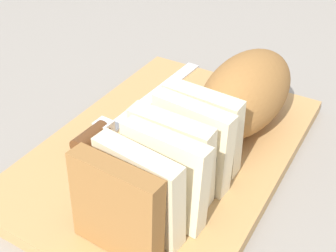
{
  "coord_description": "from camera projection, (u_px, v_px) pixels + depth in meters",
  "views": [
    {
      "loc": [
        0.36,
        0.22,
        0.36
      ],
      "look_at": [
        0.0,
        0.0,
        0.05
      ],
      "focal_mm": 45.96,
      "sensor_mm": 36.0,
      "label": 1
    }
  ],
  "objects": [
    {
      "name": "ground_plane",
      "position": [
        168.0,
        156.0,
        0.55
      ],
      "size": [
        3.0,
        3.0,
        0.0
      ],
      "primitive_type": "plane",
      "color": "gray"
    },
    {
      "name": "cutting_board",
      "position": [
        168.0,
        151.0,
        0.55
      ],
      "size": [
        0.41,
        0.29,
        0.02
      ],
      "primitive_type": "cube",
      "rotation": [
        0.0,
        0.0,
        0.02
      ],
      "color": "tan",
      "rests_on": "ground_plane"
    },
    {
      "name": "bread_loaf",
      "position": [
        218.0,
        118.0,
        0.5
      ],
      "size": [
        0.35,
        0.12,
        0.1
      ],
      "rotation": [
        0.0,
        0.0,
        -0.07
      ],
      "color": "#996633",
      "rests_on": "cutting_board"
    },
    {
      "name": "bread_knife",
      "position": [
        112.0,
        124.0,
        0.56
      ],
      "size": [
        0.28,
        0.03,
        0.02
      ],
      "rotation": [
        0.0,
        0.0,
        3.11
      ],
      "color": "silver",
      "rests_on": "cutting_board"
    },
    {
      "name": "crumb_near_knife",
      "position": [
        182.0,
        150.0,
        0.53
      ],
      "size": [
        0.0,
        0.0,
        0.0
      ],
      "primitive_type": "sphere",
      "color": "#996633",
      "rests_on": "cutting_board"
    },
    {
      "name": "crumb_near_loaf",
      "position": [
        107.0,
        163.0,
        0.51
      ],
      "size": [
        0.0,
        0.0,
        0.0
      ],
      "primitive_type": "sphere",
      "color": "#996633",
      "rests_on": "cutting_board"
    },
    {
      "name": "crumb_stray_left",
      "position": [
        179.0,
        123.0,
        0.57
      ],
      "size": [
        0.01,
        0.01,
        0.01
      ],
      "primitive_type": "sphere",
      "color": "#996633",
      "rests_on": "cutting_board"
    },
    {
      "name": "crumb_stray_right",
      "position": [
        179.0,
        143.0,
        0.54
      ],
      "size": [
        0.01,
        0.01,
        0.01
      ],
      "primitive_type": "sphere",
      "color": "#996633",
      "rests_on": "cutting_board"
    }
  ]
}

